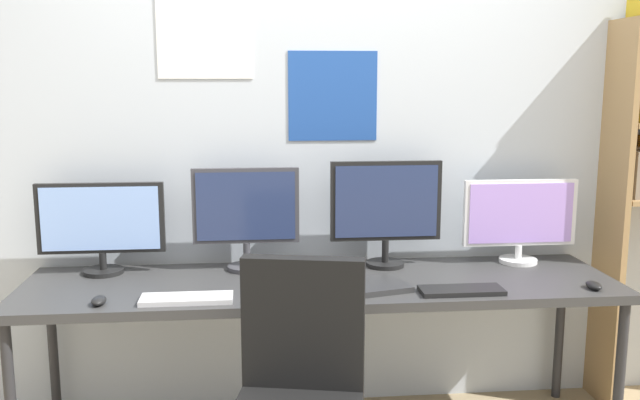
{
  "coord_description": "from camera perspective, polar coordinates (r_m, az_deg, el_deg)",
  "views": [
    {
      "loc": [
        -0.29,
        -2.3,
        1.61
      ],
      "look_at": [
        0.0,
        0.65,
        1.09
      ],
      "focal_mm": 38.74,
      "sensor_mm": 36.0,
      "label": 1
    }
  ],
  "objects": [
    {
      "name": "wall_back",
      "position": [
        3.35,
        -0.63,
        4.66
      ],
      "size": [
        4.99,
        0.11,
        2.6
      ],
      "color": "silver",
      "rests_on": "ground_plane"
    },
    {
      "name": "desk",
      "position": [
        3.05,
        0.09,
        -7.51
      ],
      "size": [
        2.59,
        0.68,
        0.74
      ],
      "color": "#333333",
      "rests_on": "ground_plane"
    },
    {
      "name": "monitor_far_left",
      "position": [
        3.25,
        -17.64,
        -1.87
      ],
      "size": [
        0.56,
        0.18,
        0.41
      ],
      "color": "black",
      "rests_on": "desk"
    },
    {
      "name": "monitor_center_left",
      "position": [
        3.17,
        -6.13,
        -1.05
      ],
      "size": [
        0.49,
        0.18,
        0.47
      ],
      "color": "#38383D",
      "rests_on": "desk"
    },
    {
      "name": "monitor_center_right",
      "position": [
        3.23,
        5.46,
        -0.6
      ],
      "size": [
        0.52,
        0.18,
        0.5
      ],
      "color": "black",
      "rests_on": "desk"
    },
    {
      "name": "monitor_far_right",
      "position": [
        3.42,
        16.18,
        -1.41
      ],
      "size": [
        0.55,
        0.18,
        0.4
      ],
      "color": "silver",
      "rests_on": "desk"
    },
    {
      "name": "keyboard_left",
      "position": [
        2.82,
        -10.95,
        -8.01
      ],
      "size": [
        0.36,
        0.13,
        0.02
      ],
      "primitive_type": "cube",
      "color": "silver",
      "rests_on": "desk"
    },
    {
      "name": "keyboard_right",
      "position": [
        2.93,
        11.61,
        -7.33
      ],
      "size": [
        0.34,
        0.13,
        0.02
      ],
      "primitive_type": "cube",
      "color": "black",
      "rests_on": "desk"
    },
    {
      "name": "mouse_left_side",
      "position": [
        2.86,
        -17.81,
        -7.92
      ],
      "size": [
        0.06,
        0.1,
        0.03
      ],
      "primitive_type": "ellipsoid",
      "color": "black",
      "rests_on": "desk"
    },
    {
      "name": "mouse_right_side",
      "position": [
        3.14,
        21.68,
        -6.57
      ],
      "size": [
        0.06,
        0.1,
        0.03
      ],
      "primitive_type": "ellipsoid",
      "color": "black",
      "rests_on": "desk"
    },
    {
      "name": "laptop_closed",
      "position": [
        2.92,
        4.01,
        -7.14
      ],
      "size": [
        0.36,
        0.29,
        0.02
      ],
      "primitive_type": "cube",
      "rotation": [
        0.0,
        0.0,
        0.25
      ],
      "color": "#2D2D2D",
      "rests_on": "desk"
    }
  ]
}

